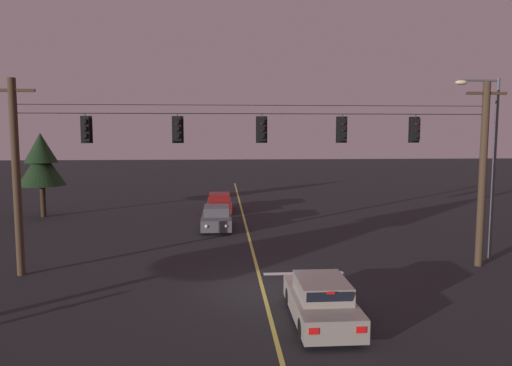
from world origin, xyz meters
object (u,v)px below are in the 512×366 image
Objects in this scene: traffic_light_leftmost at (85,129)px; street_lamp_corner at (488,152)px; traffic_light_left_inner at (177,129)px; traffic_light_centre at (262,130)px; car_waiting_near_lane at (321,301)px; car_oncoming_lead at (217,218)px; car_oncoming_trailing at (219,203)px; tree_verge_far at (41,162)px; traffic_light_right_inner at (343,130)px; traffic_light_rightmost at (416,130)px.

traffic_light_leftmost is 17.93m from street_lamp_corner.
traffic_light_left_inner is 3.50m from traffic_light_centre.
car_waiting_near_lane is (4.89, -5.73, -5.39)m from traffic_light_left_inner.
car_oncoming_trailing is (0.15, 6.28, 0.00)m from car_oncoming_lead.
traffic_light_leftmost reaches higher than tree_verge_far.
traffic_light_leftmost and traffic_light_right_inner have the same top height.
traffic_light_centre is 0.28× the size of car_oncoming_trailing.
traffic_light_right_inner is at bearing 180.00° from traffic_light_rightmost.
traffic_light_rightmost is at bearing 47.64° from car_waiting_near_lane.
traffic_light_right_inner is 0.28× the size of car_waiting_near_lane.
traffic_light_left_inner is (3.72, 0.00, 0.00)m from traffic_light_leftmost.
car_oncoming_trailing is 12.88m from tree_verge_far.
traffic_light_leftmost is at bearing 180.00° from traffic_light_left_inner.
traffic_light_rightmost is 0.28× the size of car_oncoming_lead.
traffic_light_rightmost reaches higher than car_waiting_near_lane.
traffic_light_rightmost is (13.83, 0.00, 0.00)m from traffic_light_leftmost.
traffic_light_left_inner is 18.03m from tree_verge_far.
car_oncoming_lead is 15.61m from street_lamp_corner.
car_waiting_near_lane is 12.39m from street_lamp_corner.
traffic_light_left_inner is at bearing 130.47° from car_waiting_near_lane.
traffic_light_centre is at bearing -77.61° from car_oncoming_lead.
tree_verge_far is at bearing -174.28° from car_oncoming_trailing.
traffic_light_rightmost is at bearing -34.39° from tree_verge_far.
traffic_light_leftmost is at bearing 146.35° from car_waiting_near_lane.
street_lamp_corner is at bearing -48.77° from car_oncoming_trailing.
traffic_light_right_inner is at bearing 0.00° from traffic_light_leftmost.
traffic_light_right_inner is at bearing -38.91° from tree_verge_far.
traffic_light_rightmost is 18.51m from car_oncoming_trailing.
street_lamp_corner is at bearing 6.76° from traffic_light_centre.
traffic_light_centre is 10.76m from street_lamp_corner.
car_oncoming_lead is (-3.42, 14.99, -0.00)m from car_waiting_near_lane.
car_waiting_near_lane is at bearing -132.36° from traffic_light_rightmost.
tree_verge_far is (-7.06, 14.30, -2.15)m from traffic_light_leftmost.
traffic_light_left_inner is 16.53m from car_oncoming_trailing.
car_oncoming_trailing is 19.48m from street_lamp_corner.
traffic_light_centre is 0.28× the size of car_oncoming_lead.
traffic_light_centre is 0.21× the size of tree_verge_far.
car_oncoming_trailing is at bearing 88.59° from car_oncoming_lead.
traffic_light_centre and traffic_light_right_inner have the same top height.
traffic_light_leftmost is 1.00× the size of traffic_light_centre.
traffic_light_leftmost is 17.29m from car_oncoming_trailing.
traffic_light_rightmost is at bearing 0.00° from traffic_light_leftmost.
traffic_light_left_inner is at bearing 0.00° from traffic_light_leftmost.
tree_verge_far is (-20.89, 14.30, -2.15)m from traffic_light_rightmost.
tree_verge_far reaches higher than car_waiting_near_lane.
car_oncoming_lead is at bearing 147.73° from street_lamp_corner.
street_lamp_corner is (14.14, 1.26, -1.02)m from traffic_light_left_inner.
traffic_light_right_inner reaches higher than car_waiting_near_lane.
car_oncoming_lead is (-8.64, 9.26, -5.39)m from traffic_light_rightmost.
street_lamp_corner is (4.03, 1.26, -1.02)m from traffic_light_rightmost.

